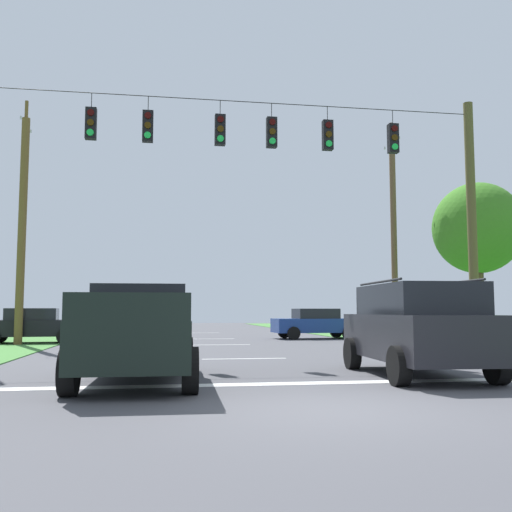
{
  "coord_description": "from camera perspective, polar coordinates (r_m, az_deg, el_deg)",
  "views": [
    {
      "loc": [
        -2.45,
        -8.3,
        1.41
      ],
      "look_at": [
        0.99,
        12.97,
        3.43
      ],
      "focal_mm": 41.04,
      "sensor_mm": 36.0,
      "label": 1
    }
  ],
  "objects": [
    {
      "name": "overhead_signal_span",
      "position": [
        17.89,
        -1.44,
        5.6
      ],
      "size": [
        15.47,
        0.31,
        8.26
      ],
      "color": "brown",
      "rests_on": "ground"
    },
    {
      "name": "lane_dash_3",
      "position": [
        37.93,
        -5.53,
        -7.46
      ],
      "size": [
        2.5,
        0.15,
        0.01
      ],
      "primitive_type": "cube",
      "rotation": [
        0.0,
        0.0,
        1.57
      ],
      "color": "white",
      "rests_on": "ground"
    },
    {
      "name": "distant_car_crossing_white",
      "position": [
        34.17,
        -12.64,
        -6.28
      ],
      "size": [
        4.39,
        2.2,
        1.52
      ],
      "color": "silver",
      "rests_on": "ground"
    },
    {
      "name": "ground_plane",
      "position": [
        8.77,
        7.41,
        -14.59
      ],
      "size": [
        120.0,
        120.0,
        0.0
      ],
      "primitive_type": "plane",
      "color": "#47474C"
    },
    {
      "name": "tree_roadside_right",
      "position": [
        27.38,
        20.8,
        2.52
      ],
      "size": [
        3.88,
        3.88,
        7.01
      ],
      "color": "brown",
      "rests_on": "ground"
    },
    {
      "name": "lane_dash_2",
      "position": [
        29.81,
        -4.51,
        -8.05
      ],
      "size": [
        2.5,
        0.15,
        0.01
      ],
      "primitive_type": "cube",
      "rotation": [
        0.0,
        0.0,
        1.57
      ],
      "color": "white",
      "rests_on": "ground"
    },
    {
      "name": "distant_car_oncoming",
      "position": [
        30.05,
        5.83,
        -6.52
      ],
      "size": [
        4.39,
        2.19,
        1.52
      ],
      "color": "navy",
      "rests_on": "ground"
    },
    {
      "name": "utility_pole_mid_right",
      "position": [
        27.9,
        13.28,
        2.11
      ],
      "size": [
        0.28,
        1.83,
        10.27
      ],
      "color": "brown",
      "rests_on": "ground"
    },
    {
      "name": "lane_dash_0",
      "position": [
        17.52,
        -1.14,
        -9.97
      ],
      "size": [
        2.5,
        0.15,
        0.01
      ],
      "primitive_type": "cube",
      "rotation": [
        0.0,
        0.0,
        1.57
      ],
      "color": "white",
      "rests_on": "ground"
    },
    {
      "name": "suv_black",
      "position": [
        13.3,
        15.34,
        -6.69
      ],
      "size": [
        2.42,
        4.9,
        2.05
      ],
      "color": "black",
      "rests_on": "ground"
    },
    {
      "name": "pickup_truck",
      "position": [
        12.11,
        -11.39,
        -7.37
      ],
      "size": [
        2.4,
        5.45,
        1.95
      ],
      "color": "black",
      "rests_on": "ground"
    },
    {
      "name": "distant_car_far_parked",
      "position": [
        27.34,
        -21.01,
        -6.31
      ],
      "size": [
        4.43,
        2.29,
        1.52
      ],
      "color": "black",
      "rests_on": "ground"
    },
    {
      "name": "stop_bar_stripe",
      "position": [
        11.64,
        3.1,
        -12.3
      ],
      "size": [
        12.52,
        0.45,
        0.01
      ],
      "primitive_type": "cube",
      "color": "white",
      "rests_on": "ground"
    },
    {
      "name": "utility_pole_near_left",
      "position": [
        26.44,
        -21.83,
        2.7
      ],
      "size": [
        0.33,
        1.94,
        10.37
      ],
      "color": "brown",
      "rests_on": "ground"
    },
    {
      "name": "lane_dash_1",
      "position": [
        24.64,
        -3.51,
        -8.63
      ],
      "size": [
        2.5,
        0.15,
        0.01
      ],
      "primitive_type": "cube",
      "rotation": [
        0.0,
        0.0,
        1.57
      ],
      "color": "white",
      "rests_on": "ground"
    }
  ]
}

